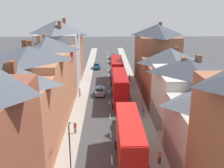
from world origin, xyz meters
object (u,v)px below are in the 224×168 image
object	(u,v)px
car_far_grey	(123,121)
pedestrian_far_left	(80,92)
car_parked_left_b	(100,91)
car_mid_white	(97,66)
pedestrian_mid_left	(75,127)
street_lamp	(70,145)
pedestrian_mid_right	(143,112)
car_parked_right_a	(115,69)
pedestrian_far_right	(129,78)
double_decker_bus_mid_street	(129,142)
car_mid_black	(113,56)
car_near_blue	(114,61)
double_decker_bus_lead	(120,88)
car_parked_left_a	(129,108)
double_decker_bus_far_approaching	(117,70)
pedestrian_near_right	(160,156)

from	to	relation	value
car_far_grey	pedestrian_far_left	bearing A→B (deg)	120.05
car_parked_left_b	car_far_grey	xyz separation A→B (m)	(3.60, -13.73, 0.02)
car_mid_white	pedestrian_mid_left	distance (m)	37.58
street_lamp	pedestrian_mid_right	bearing A→B (deg)	55.17
car_parked_right_a	pedestrian_far_left	distance (m)	20.51
car_parked_right_a	pedestrian_far_right	world-z (taller)	pedestrian_far_right
double_decker_bus_mid_street	car_mid_white	distance (m)	45.06
car_mid_black	pedestrian_far_left	distance (m)	36.81
car_far_grey	car_near_blue	bearing A→B (deg)	90.00
double_decker_bus_mid_street	car_near_blue	xyz separation A→B (m)	(0.01, 51.10, -1.97)
double_decker_bus_lead	street_lamp	size ratio (longest dim) A/B	1.96
double_decker_bus_lead	car_mid_white	world-z (taller)	double_decker_bus_lead
car_parked_left_a	car_mid_white	size ratio (longest dim) A/B	1.09
double_decker_bus_mid_street	double_decker_bus_far_approaching	size ratio (longest dim) A/B	1.00
double_decker_bus_lead	car_mid_black	bearing A→B (deg)	89.99
double_decker_bus_mid_street	pedestrian_mid_right	size ratio (longest dim) A/B	6.71
double_decker_bus_far_approaching	street_lamp	distance (m)	33.29
double_decker_bus_mid_street	car_parked_right_a	size ratio (longest dim) A/B	2.38
car_far_grey	pedestrian_mid_right	world-z (taller)	pedestrian_mid_right
pedestrian_near_right	pedestrian_far_right	distance (m)	31.54
car_parked_left_a	pedestrian_mid_left	distance (m)	10.40
car_parked_left_b	pedestrian_far_right	size ratio (longest dim) A/B	2.40
pedestrian_mid_left	car_mid_white	bearing A→B (deg)	87.47
pedestrian_near_right	car_parked_left_b	bearing A→B (deg)	106.68
car_parked_right_a	pedestrian_far_left	xyz separation A→B (m)	(-7.35, -19.14, 0.23)
car_mid_black	car_mid_white	distance (m)	14.13
pedestrian_mid_left	double_decker_bus_mid_street	bearing A→B (deg)	-47.75
car_far_grey	pedestrian_near_right	distance (m)	9.92
pedestrian_near_right	pedestrian_far_right	size ratio (longest dim) A/B	1.00
car_parked_right_a	street_lamp	bearing A→B (deg)	-98.13
car_parked_left_a	street_lamp	world-z (taller)	street_lamp
car_parked_left_b	pedestrian_far_left	xyz separation A→B (m)	(-3.75, -1.02, 0.21)
double_decker_bus_far_approaching	double_decker_bus_mid_street	bearing A→B (deg)	-90.00
double_decker_bus_lead	car_parked_left_b	bearing A→B (deg)	129.91
pedestrian_mid_left	pedestrian_far_left	world-z (taller)	same
car_mid_white	pedestrian_far_left	size ratio (longest dim) A/B	2.58
double_decker_bus_far_approaching	car_parked_left_b	size ratio (longest dim) A/B	2.80
pedestrian_near_right	pedestrian_far_left	size ratio (longest dim) A/B	1.00
pedestrian_near_right	pedestrian_mid_right	distance (m)	12.15
pedestrian_mid_left	pedestrian_far_left	distance (m)	14.75
street_lamp	car_mid_black	bearing A→B (deg)	84.17
pedestrian_far_left	car_mid_white	bearing A→B (deg)	83.88
double_decker_bus_mid_street	pedestrian_far_right	world-z (taller)	double_decker_bus_mid_street
double_decker_bus_far_approaching	pedestrian_mid_right	xyz separation A→B (m)	(3.23, -19.42, -1.78)
car_far_grey	street_lamp	xyz separation A→B (m)	(-6.05, -10.52, 2.39)
car_parked_left_b	pedestrian_far_right	world-z (taller)	pedestrian_far_right
pedestrian_far_left	car_far_grey	bearing A→B (deg)	-59.95
car_parked_right_a	pedestrian_near_right	size ratio (longest dim) A/B	2.81
car_near_blue	pedestrian_mid_right	world-z (taller)	pedestrian_mid_right
double_decker_bus_lead	pedestrian_far_left	world-z (taller)	double_decker_bus_lead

